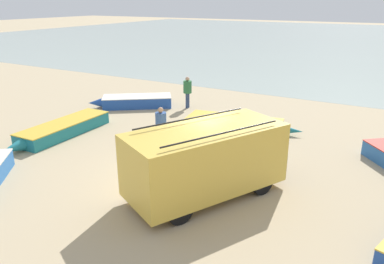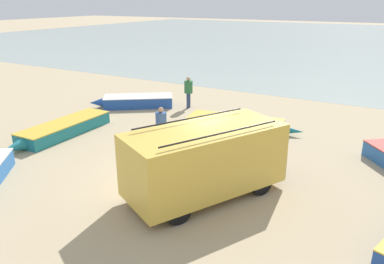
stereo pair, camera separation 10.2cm
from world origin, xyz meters
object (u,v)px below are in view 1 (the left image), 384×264
(fishing_rowboat_2, at_px, (134,101))
(fishing_rowboat_5, at_px, (61,129))
(fisherman_1, at_px, (187,89))
(parked_van, at_px, (207,159))
(fishing_rowboat_4, at_px, (236,124))
(fisherman_2, at_px, (161,123))

(fishing_rowboat_2, xyz_separation_m, fishing_rowboat_5, (0.10, -5.44, -0.02))
(fisherman_1, bearing_deg, parked_van, -67.03)
(fishing_rowboat_4, xyz_separation_m, fishing_rowboat_5, (-6.52, -4.67, 0.04))
(fishing_rowboat_2, bearing_deg, fisherman_2, 101.64)
(parked_van, xyz_separation_m, fishing_rowboat_4, (-1.65, 6.30, -0.96))
(fishing_rowboat_5, relative_size, fisherman_1, 3.11)
(fisherman_1, height_order, fisherman_2, fisherman_1)
(fisherman_1, bearing_deg, fishing_rowboat_5, -121.95)
(fisherman_2, bearing_deg, parked_van, -136.10)
(fishing_rowboat_4, bearing_deg, fishing_rowboat_2, 164.10)
(fisherman_2, bearing_deg, fisherman_1, 11.23)
(fishing_rowboat_5, height_order, fisherman_2, fisherman_2)
(parked_van, distance_m, fishing_rowboat_4, 6.58)
(fishing_rowboat_5, bearing_deg, fishing_rowboat_4, 124.55)
(parked_van, distance_m, fishing_rowboat_2, 10.91)
(fisherman_1, xyz_separation_m, fisherman_2, (2.04, -5.68, -0.04))
(fishing_rowboat_4, height_order, fisherman_2, fisherman_2)
(fishing_rowboat_2, distance_m, fishing_rowboat_5, 5.44)
(parked_van, xyz_separation_m, fishing_rowboat_5, (-8.17, 1.62, -0.92))
(parked_van, xyz_separation_m, fishing_rowboat_2, (-8.27, 7.06, -0.90))
(parked_van, height_order, fisherman_1, parked_van)
(fishing_rowboat_5, xyz_separation_m, fisherman_2, (4.69, 1.06, 0.73))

